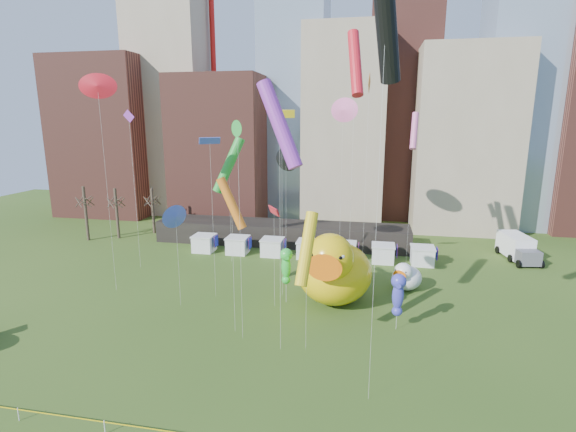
% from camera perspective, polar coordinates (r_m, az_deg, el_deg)
% --- Properties ---
extents(skyline, '(101.00, 23.00, 68.00)m').
position_cam_1_polar(skyline, '(81.44, 6.39, 14.64)').
color(skyline, brown).
rests_on(skyline, ground).
extents(pavilion, '(38.00, 6.00, 3.20)m').
position_cam_1_polar(pavilion, '(65.64, -0.89, -2.28)').
color(pavilion, black).
rests_on(pavilion, ground).
extents(vendor_tents, '(33.24, 2.80, 2.40)m').
position_cam_1_polar(vendor_tents, '(59.25, 2.67, -4.45)').
color(vendor_tents, white).
rests_on(vendor_tents, ground).
extents(bare_trees, '(8.44, 6.44, 8.50)m').
position_cam_1_polar(bare_trees, '(73.67, -21.49, 0.41)').
color(bare_trees, '#382B21').
rests_on(bare_trees, ground).
extents(big_duck, '(8.45, 10.72, 7.94)m').
position_cam_1_polar(big_duck, '(44.32, 6.08, -7.04)').
color(big_duck, yellow).
rests_on(big_duck, ground).
extents(small_duck, '(4.47, 4.83, 3.37)m').
position_cam_1_polar(small_duck, '(49.90, 15.28, -7.70)').
color(small_duck, white).
rests_on(small_duck, ground).
extents(seahorse_green, '(1.55, 1.79, 5.85)m').
position_cam_1_polar(seahorse_green, '(44.01, -0.28, -6.23)').
color(seahorse_green, silver).
rests_on(seahorse_green, ground).
extents(seahorse_purple, '(1.42, 1.74, 5.32)m').
position_cam_1_polar(seahorse_purple, '(39.93, 14.31, -9.61)').
color(seahorse_purple, silver).
rests_on(seahorse_purple, ground).
extents(box_truck, '(3.94, 7.89, 3.21)m').
position_cam_1_polar(box_truck, '(66.08, 27.95, -3.65)').
color(box_truck, white).
rests_on(box_truck, ground).
extents(kite_0, '(1.62, 2.26, 10.24)m').
position_cam_1_polar(kite_0, '(41.81, -1.86, 0.61)').
color(kite_0, silver).
rests_on(kite_0, ground).
extents(kite_1, '(1.06, 2.63, 19.35)m').
position_cam_1_polar(kite_1, '(53.30, 16.29, 10.69)').
color(kite_1, silver).
rests_on(kite_1, ground).
extents(kite_2, '(2.39, 4.22, 27.42)m').
position_cam_1_polar(kite_2, '(27.01, 12.77, 23.96)').
color(kite_2, silver).
rests_on(kite_2, ground).
extents(kite_3, '(0.98, 1.09, 18.46)m').
position_cam_1_polar(kite_3, '(34.49, -6.68, 11.13)').
color(kite_3, silver).
rests_on(kite_3, ground).
extents(kite_4, '(1.65, 3.48, 11.47)m').
position_cam_1_polar(kite_4, '(33.96, 2.47, -4.34)').
color(kite_4, silver).
rests_on(kite_4, ground).
extents(kite_5, '(1.91, 1.54, 16.76)m').
position_cam_1_polar(kite_5, '(44.18, -10.26, 9.48)').
color(kite_5, silver).
rests_on(kite_5, ground).
extents(kite_6, '(0.22, 2.15, 23.32)m').
position_cam_1_polar(kite_6, '(48.43, 10.63, 15.84)').
color(kite_6, silver).
rests_on(kite_6, ground).
extents(kite_7, '(4.00, 2.49, 21.42)m').
position_cam_1_polar(kite_7, '(32.44, -1.11, 11.94)').
color(kite_7, silver).
rests_on(kite_7, ground).
extents(kite_8, '(2.47, 1.09, 23.01)m').
position_cam_1_polar(kite_8, '(49.07, -23.80, 15.37)').
color(kite_8, silver).
rests_on(kite_8, ground).
extents(kite_9, '(2.48, 2.10, 21.02)m').
position_cam_1_polar(kite_9, '(53.44, 7.27, 13.67)').
color(kite_9, silver).
rests_on(kite_9, ground).
extents(kite_10, '(2.28, 2.04, 15.53)m').
position_cam_1_polar(kite_10, '(48.64, -0.27, 7.51)').
color(kite_10, silver).
rests_on(kite_10, ground).
extents(kite_11, '(4.45, 2.40, 16.43)m').
position_cam_1_polar(kite_11, '(55.86, -7.80, 6.66)').
color(kite_11, silver).
rests_on(kite_11, ground).
extents(kite_12, '(2.58, 0.82, 19.41)m').
position_cam_1_polar(kite_12, '(43.64, -0.82, 13.06)').
color(kite_12, silver).
rests_on(kite_12, ground).
extents(kite_13, '(0.95, 2.18, 10.35)m').
position_cam_1_polar(kite_13, '(43.47, -14.58, -0.09)').
color(kite_13, silver).
rests_on(kite_13, ground).
extents(kite_14, '(2.71, 1.12, 13.86)m').
position_cam_1_polar(kite_14, '(36.52, -7.46, 1.64)').
color(kite_14, silver).
rests_on(kite_14, ground).
extents(kite_15, '(1.52, 0.14, 19.62)m').
position_cam_1_polar(kite_15, '(55.76, -20.14, 11.04)').
color(kite_15, silver).
rests_on(kite_15, ground).
extents(kite_16, '(2.02, 3.86, 26.72)m').
position_cam_1_polar(kite_16, '(42.86, 8.86, 19.25)').
color(kite_16, silver).
rests_on(kite_16, ground).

